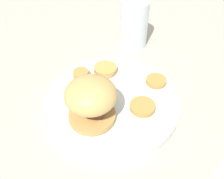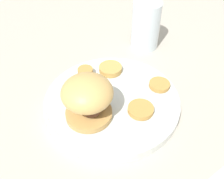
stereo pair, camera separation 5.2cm
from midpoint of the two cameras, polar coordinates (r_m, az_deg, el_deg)
The scene contains 9 objects.
ground_plane at distance 0.59m, azimuth 2.54°, elevation -3.46°, with size 4.00×4.00×0.00m, color #B2A899.
dinner_plate at distance 0.58m, azimuth 2.58°, elevation -2.62°, with size 0.30×0.30×0.02m.
sandwich at distance 0.50m, azimuth -2.25°, elevation -1.87°, with size 0.10×0.10×0.09m.
potato_round_0 at distance 0.64m, azimuth 2.01°, elevation 4.45°, with size 0.06×0.06×0.01m, color tan.
potato_round_1 at distance 0.60m, azimuth -1.62°, elevation 1.61°, with size 0.04×0.04×0.01m, color #BC8942.
potato_round_2 at distance 0.55m, azimuth 9.00°, elevation -4.42°, with size 0.05×0.05×0.01m, color #BC8942.
potato_round_3 at distance 0.61m, azimuth 12.71°, elevation 0.93°, with size 0.05×0.05×0.01m, color #BC8942.
potato_round_4 at distance 0.63m, azimuth -3.45°, elevation 3.80°, with size 0.04×0.04×0.02m, color #BC8942.
drinking_glass at distance 0.74m, azimuth 9.41°, elevation 13.55°, with size 0.08×0.08×0.13m.
Camera 2 is at (0.10, -0.39, 0.43)m, focal length 42.00 mm.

